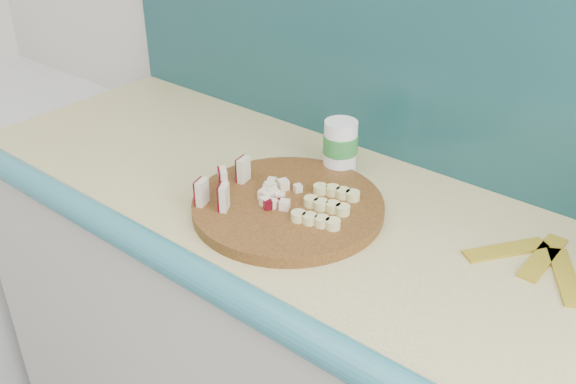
{
  "coord_description": "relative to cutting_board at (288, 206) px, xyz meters",
  "views": [
    {
      "loc": [
        0.46,
        0.64,
        1.57
      ],
      "look_at": [
        -0.21,
        1.45,
        0.95
      ],
      "focal_mm": 40.0,
      "sensor_mm": 36.0,
      "label": 1
    }
  ],
  "objects": [
    {
      "name": "canister",
      "position": [
        -0.01,
        0.19,
        0.05
      ],
      "size": [
        0.07,
        0.07,
        0.12
      ],
      "rotation": [
        0.0,
        0.0,
        0.18
      ],
      "color": "white",
      "rests_on": "kitchen_counter"
    },
    {
      "name": "apple_wedges",
      "position": [
        -0.11,
        -0.07,
        0.04
      ],
      "size": [
        0.07,
        0.15,
        0.05
      ],
      "color": "beige",
      "rests_on": "cutting_board"
    },
    {
      "name": "backsplash",
      "position": [
        0.31,
        0.34,
        0.24
      ],
      "size": [
        2.2,
        0.02,
        0.5
      ],
      "primitive_type": "cube",
      "color": "teal",
      "rests_on": "kitchen_counter"
    },
    {
      "name": "cutting_board",
      "position": [
        0.0,
        0.0,
        0.0
      ],
      "size": [
        0.46,
        0.46,
        0.02
      ],
      "primitive_type": "cylinder",
      "rotation": [
        0.0,
        0.0,
        0.28
      ],
      "color": "#3F210D",
      "rests_on": "kitchen_counter"
    },
    {
      "name": "porcelain_fixture",
      "position": [
        -1.24,
        0.04,
        -0.52
      ],
      "size": [
        0.7,
        0.72,
        0.84
      ],
      "color": "silver",
      "rests_on": "ground"
    },
    {
      "name": "apple_chunks",
      "position": [
        -0.02,
        -0.01,
        0.02
      ],
      "size": [
        0.06,
        0.06,
        0.02
      ],
      "color": "#F8E8C7",
      "rests_on": "cutting_board"
    },
    {
      "name": "banana_slices",
      "position": [
        0.08,
        0.02,
        0.02
      ],
      "size": [
        0.12,
        0.15,
        0.02
      ],
      "color": "#DDD587",
      "rests_on": "cutting_board"
    },
    {
      "name": "banana_peel",
      "position": [
        0.44,
        0.14,
        -0.01
      ],
      "size": [
        0.22,
        0.18,
        0.01
      ],
      "rotation": [
        0.0,
        0.0,
        -0.17
      ],
      "color": "gold",
      "rests_on": "kitchen_counter"
    }
  ]
}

